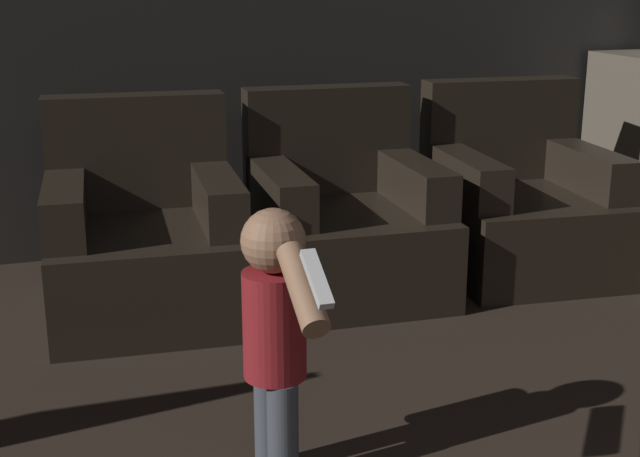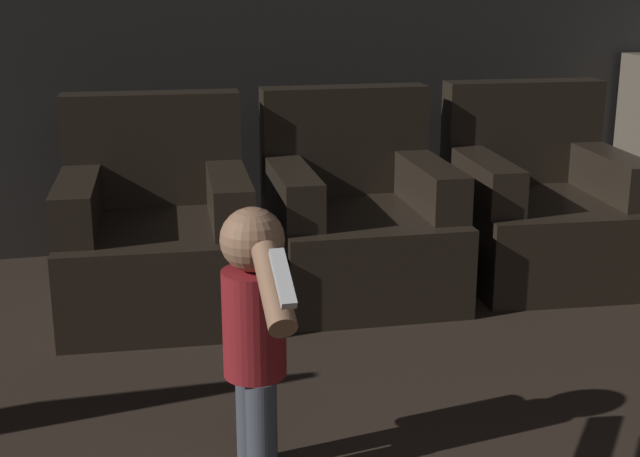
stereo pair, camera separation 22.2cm
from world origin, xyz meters
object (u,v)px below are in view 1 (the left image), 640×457
object	(u,v)px
armchair_left	(144,241)
person_toddler	(275,326)
armchair_middle	(344,223)
armchair_right	(519,207)

from	to	relation	value
armchair_left	person_toddler	world-z (taller)	armchair_left
person_toddler	armchair_left	bearing A→B (deg)	-0.92
armchair_left	person_toddler	xyz separation A→B (m)	(0.17, -1.45, 0.17)
armchair_middle	person_toddler	distance (m)	1.63
armchair_left	person_toddler	distance (m)	1.47
person_toddler	armchair_right	bearing A→B (deg)	-55.68
armchair_right	armchair_middle	bearing A→B (deg)	-175.20
armchair_left	armchair_right	size ratio (longest dim) A/B	0.99
armchair_left	armchair_middle	size ratio (longest dim) A/B	1.02
armchair_middle	armchair_right	world-z (taller)	same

